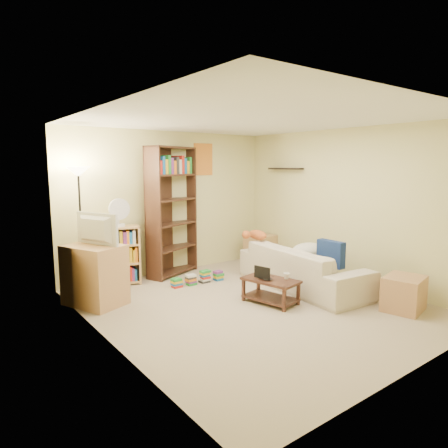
# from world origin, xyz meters

# --- Properties ---
(room) EXTENTS (4.50, 4.54, 2.52)m
(room) POSITION_xyz_m (0.00, 0.01, 1.62)
(room) COLOR #BBA88C
(room) RESTS_ON ground
(sofa) EXTENTS (2.41, 1.32, 0.65)m
(sofa) POSITION_xyz_m (1.17, 0.15, 0.33)
(sofa) COLOR beige
(sofa) RESTS_ON ground
(navy_pillow) EXTENTS (0.13, 0.43, 0.39)m
(navy_pillow) POSITION_xyz_m (1.22, -0.34, 0.62)
(navy_pillow) COLOR navy
(navy_pillow) RESTS_ON sofa
(cream_blanket) EXTENTS (0.60, 0.43, 0.26)m
(cream_blanket) POSITION_xyz_m (1.33, 0.18, 0.56)
(cream_blanket) COLOR beige
(cream_blanket) RESTS_ON sofa
(tabby_cat) EXTENTS (0.52, 0.22, 0.18)m
(tabby_cat) POSITION_xyz_m (0.96, 1.03, 0.74)
(tabby_cat) COLOR #C65F2A
(tabby_cat) RESTS_ON sofa
(coffee_table) EXTENTS (0.58, 0.84, 0.34)m
(coffee_table) POSITION_xyz_m (0.28, -0.07, 0.21)
(coffee_table) COLOR #422319
(coffee_table) RESTS_ON ground
(laptop) EXTENTS (0.39, 0.33, 0.02)m
(laptop) POSITION_xyz_m (0.26, -0.01, 0.35)
(laptop) COLOR black
(laptop) RESTS_ON coffee_table
(laptop_screen) EXTENTS (0.06, 0.25, 0.17)m
(laptop_screen) POSITION_xyz_m (0.15, -0.03, 0.44)
(laptop_screen) COLOR white
(laptop_screen) RESTS_ON laptop
(mug) EXTENTS (0.16, 0.16, 0.08)m
(mug) POSITION_xyz_m (0.45, -0.20, 0.38)
(mug) COLOR white
(mug) RESTS_ON coffee_table
(tv_remote) EXTENTS (0.10, 0.14, 0.02)m
(tv_remote) POSITION_xyz_m (0.30, 0.19, 0.35)
(tv_remote) COLOR black
(tv_remote) RESTS_ON coffee_table
(tv_stand) EXTENTS (0.81, 0.93, 0.83)m
(tv_stand) POSITION_xyz_m (-1.70, 1.34, 0.42)
(tv_stand) COLOR tan
(tv_stand) RESTS_ON ground
(television) EXTENTS (0.83, 0.63, 0.44)m
(television) POSITION_xyz_m (-1.70, 1.34, 1.05)
(television) COLOR black
(television) RESTS_ON tv_stand
(tall_bookshelf) EXTENTS (1.05, 0.68, 2.23)m
(tall_bookshelf) POSITION_xyz_m (-0.07, 2.05, 1.18)
(tall_bookshelf) COLOR #3E2318
(tall_bookshelf) RESTS_ON ground
(short_bookshelf) EXTENTS (0.79, 0.50, 0.95)m
(short_bookshelf) POSITION_xyz_m (-1.10, 2.05, 0.47)
(short_bookshelf) COLOR #D9BA69
(short_bookshelf) RESTS_ON ground
(desk_fan) EXTENTS (0.34, 0.19, 0.45)m
(desk_fan) POSITION_xyz_m (-1.05, 2.00, 1.18)
(desk_fan) COLOR white
(desk_fan) RESTS_ON short_bookshelf
(floor_lamp) EXTENTS (0.32, 0.32, 1.89)m
(floor_lamp) POSITION_xyz_m (-1.69, 1.86, 1.51)
(floor_lamp) COLOR black
(floor_lamp) RESTS_ON ground
(side_table) EXTENTS (0.56, 0.56, 0.56)m
(side_table) POSITION_xyz_m (1.72, 1.74, 0.28)
(side_table) COLOR tan
(side_table) RESTS_ON ground
(end_cabinet) EXTENTS (0.63, 0.57, 0.45)m
(end_cabinet) POSITION_xyz_m (1.49, -1.35, 0.23)
(end_cabinet) COLOR tan
(end_cabinet) RESTS_ON ground
(book_stacks) EXTENTS (0.94, 0.20, 0.20)m
(book_stacks) POSITION_xyz_m (-0.02, 1.30, 0.09)
(book_stacks) COLOR red
(book_stacks) RESTS_ON ground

